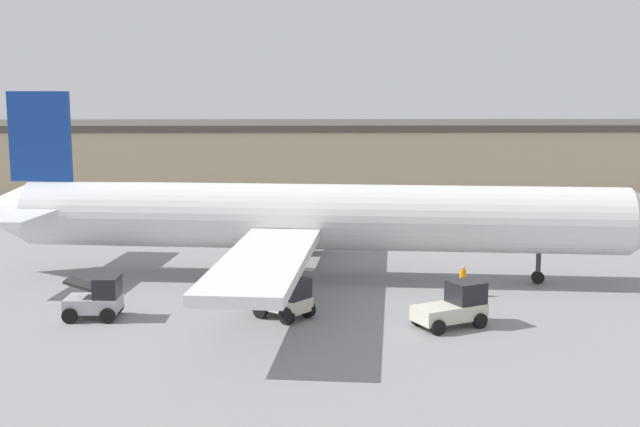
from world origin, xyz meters
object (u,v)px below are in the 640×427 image
airplane (304,218)px  pushback_tug (287,300)px  ground_crew_worker (463,280)px  belt_loader_truck (97,298)px  baggage_tug (455,306)px

airplane → pushback_tug: (-0.85, -8.25, -2.65)m
ground_crew_worker → belt_loader_truck: belt_loader_truck is taller
belt_loader_truck → pushback_tug: belt_loader_truck is taller
belt_loader_truck → pushback_tug: 9.13m
ground_crew_worker → baggage_tug: bearing=-74.2°
pushback_tug → ground_crew_worker: bearing=64.0°
ground_crew_worker → pushback_tug: pushback_tug is taller
belt_loader_truck → pushback_tug: bearing=-1.0°
airplane → baggage_tug: airplane is taller
baggage_tug → airplane: bearing=100.3°
airplane → ground_crew_worker: (8.41, -4.22, -2.70)m
ground_crew_worker → belt_loader_truck: size_ratio=0.64×
airplane → belt_loader_truck: bearing=-134.6°
belt_loader_truck → pushback_tug: (9.12, -0.25, -0.05)m
airplane → baggage_tug: bearing=-47.6°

